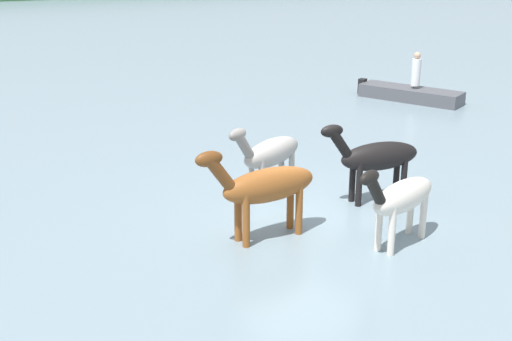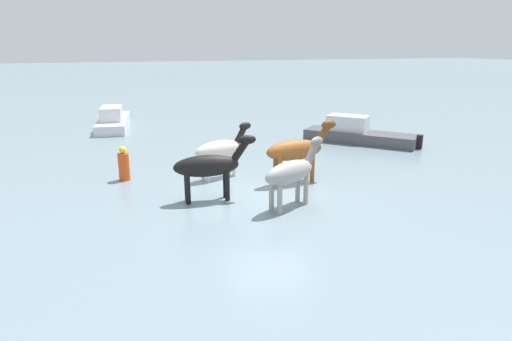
# 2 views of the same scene
# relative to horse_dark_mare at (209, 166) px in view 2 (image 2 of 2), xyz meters

# --- Properties ---
(ground_plane) EXTENTS (215.03, 215.03, 0.00)m
(ground_plane) POSITION_rel_horse_dark_mare_xyz_m (-1.72, 0.20, -1.02)
(ground_plane) COLOR gray
(horse_dark_mare) EXTENTS (2.39, 0.68, 1.85)m
(horse_dark_mare) POSITION_rel_horse_dark_mare_xyz_m (0.00, 0.00, 0.00)
(horse_dark_mare) COLOR black
(horse_dark_mare) RESTS_ON ground_plane
(horse_gray_outer) EXTENTS (2.24, 1.36, 1.81)m
(horse_gray_outer) POSITION_rel_horse_dark_mare_xyz_m (-1.97, 1.24, -0.02)
(horse_gray_outer) COLOR #9E9993
(horse_gray_outer) RESTS_ON ground_plane
(horse_rear_stallion) EXTENTS (2.52, 0.76, 1.95)m
(horse_rear_stallion) POSITION_rel_horse_dark_mare_xyz_m (-3.02, -0.76, 0.06)
(horse_rear_stallion) COLOR brown
(horse_rear_stallion) RESTS_ON ground_plane
(horse_dun_straggler) EXTENTS (2.23, 1.13, 1.76)m
(horse_dun_straggler) POSITION_rel_horse_dark_mare_xyz_m (-0.85, -2.08, -0.05)
(horse_dun_straggler) COLOR silver
(horse_dun_straggler) RESTS_ON ground_plane
(boat_tender_starboard) EXTENTS (1.99, 5.44, 1.35)m
(boat_tender_starboard) POSITION_rel_horse_dark_mare_xyz_m (2.29, -12.76, -0.70)
(boat_tender_starboard) COLOR silver
(boat_tender_starboard) RESTS_ON ground_plane
(boat_launch_far) EXTENTS (4.39, 4.57, 1.35)m
(boat_launch_far) POSITION_rel_horse_dark_mare_xyz_m (-8.12, -5.40, -0.70)
(boat_launch_far) COLOR #4C4C51
(boat_launch_far) RESTS_ON ground_plane
(buoy_channel_marker) EXTENTS (0.36, 0.36, 1.14)m
(buoy_channel_marker) POSITION_rel_horse_dark_mare_xyz_m (2.22, -2.84, -0.51)
(buoy_channel_marker) COLOR #E54C19
(buoy_channel_marker) RESTS_ON ground_plane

